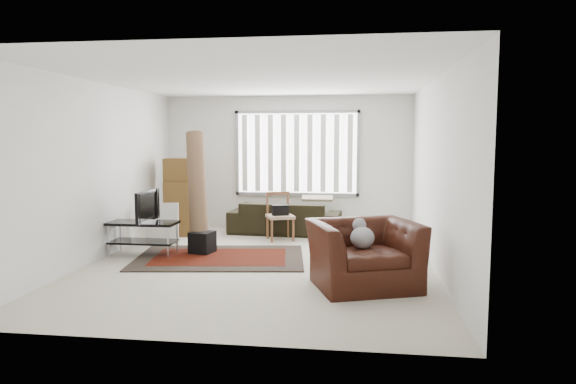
% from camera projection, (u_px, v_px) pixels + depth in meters
% --- Properties ---
extents(room, '(6.00, 6.02, 2.71)m').
position_uv_depth(room, '(268.00, 144.00, 7.93)').
color(room, beige).
rests_on(room, ground).
extents(persian_rug, '(2.76, 2.03, 0.02)m').
position_uv_depth(persian_rug, '(220.00, 257.00, 7.95)').
color(persian_rug, black).
rests_on(persian_rug, ground).
extents(tv_stand, '(1.07, 0.48, 0.54)m').
position_uv_depth(tv_stand, '(143.00, 231.00, 8.13)').
color(tv_stand, black).
rests_on(tv_stand, ground).
extents(tv, '(0.11, 0.87, 0.50)m').
position_uv_depth(tv, '(142.00, 206.00, 8.09)').
color(tv, black).
rests_on(tv, tv_stand).
extents(subwoofer, '(0.41, 0.41, 0.34)m').
position_uv_depth(subwoofer, '(202.00, 242.00, 8.23)').
color(subwoofer, black).
rests_on(subwoofer, persian_rug).
extents(moving_boxes, '(0.65, 0.60, 1.47)m').
position_uv_depth(moving_boxes, '(180.00, 199.00, 9.84)').
color(moving_boxes, brown).
rests_on(moving_boxes, ground).
extents(white_flatpack, '(0.59, 0.32, 0.72)m').
position_uv_depth(white_flatpack, '(162.00, 223.00, 9.04)').
color(white_flatpack, silver).
rests_on(white_flatpack, ground).
extents(rolled_rug, '(0.59, 0.85, 1.98)m').
position_uv_depth(rolled_rug, '(197.00, 191.00, 8.45)').
color(rolled_rug, brown).
rests_on(rolled_rug, ground).
extents(sofa, '(2.20, 1.06, 0.82)m').
position_uv_depth(sofa, '(285.00, 212.00, 9.98)').
color(sofa, black).
rests_on(sofa, ground).
extents(side_chair, '(0.60, 0.60, 0.87)m').
position_uv_depth(side_chair, '(280.00, 214.00, 9.34)').
color(side_chair, '#947A61').
rests_on(side_chair, ground).
extents(armchair, '(1.56, 1.46, 0.94)m').
position_uv_depth(armchair, '(364.00, 249.00, 6.39)').
color(armchair, '#33120A').
rests_on(armchair, ground).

